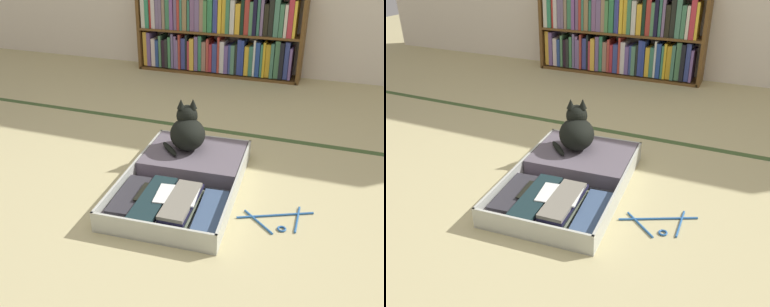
{
  "view_description": "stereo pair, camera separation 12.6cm",
  "coord_description": "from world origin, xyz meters",
  "views": [
    {
      "loc": [
        0.65,
        -1.43,
        1.14
      ],
      "look_at": [
        0.04,
        0.28,
        0.19
      ],
      "focal_mm": 38.4,
      "sensor_mm": 36.0,
      "label": 1
    },
    {
      "loc": [
        0.77,
        -1.38,
        1.14
      ],
      "look_at": [
        0.04,
        0.28,
        0.19
      ],
      "focal_mm": 38.4,
      "sensor_mm": 36.0,
      "label": 2
    }
  ],
  "objects": [
    {
      "name": "bookshelf",
      "position": [
        -0.42,
        2.27,
        0.37
      ],
      "size": [
        1.55,
        0.22,
        0.78
      ],
      "color": "brown",
      "rests_on": "ground_plane"
    },
    {
      "name": "tatami_border",
      "position": [
        0.0,
        1.0,
        0.0
      ],
      "size": [
        4.8,
        0.05,
        0.0
      ],
      "color": "#3A5228",
      "rests_on": "ground_plane"
    },
    {
      "name": "ground_plane",
      "position": [
        0.0,
        0.0,
        0.0
      ],
      "size": [
        10.0,
        10.0,
        0.0
      ],
      "primitive_type": "plane",
      "color": "tan"
    },
    {
      "name": "black_cat",
      "position": [
        -0.07,
        0.51,
        0.2
      ],
      "size": [
        0.29,
        0.3,
        0.27
      ],
      "color": "black",
      "rests_on": "open_suitcase"
    },
    {
      "name": "open_suitcase",
      "position": [
        -0.0,
        0.29,
        0.05
      ],
      "size": [
        0.62,
        0.94,
        0.1
      ],
      "color": "#B8BBAF",
      "rests_on": "ground_plane"
    },
    {
      "name": "clothes_hanger",
      "position": [
        0.51,
        0.13,
        0.01
      ],
      "size": [
        0.33,
        0.25,
        0.01
      ],
      "color": "#265A9D",
      "rests_on": "ground_plane"
    }
  ]
}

